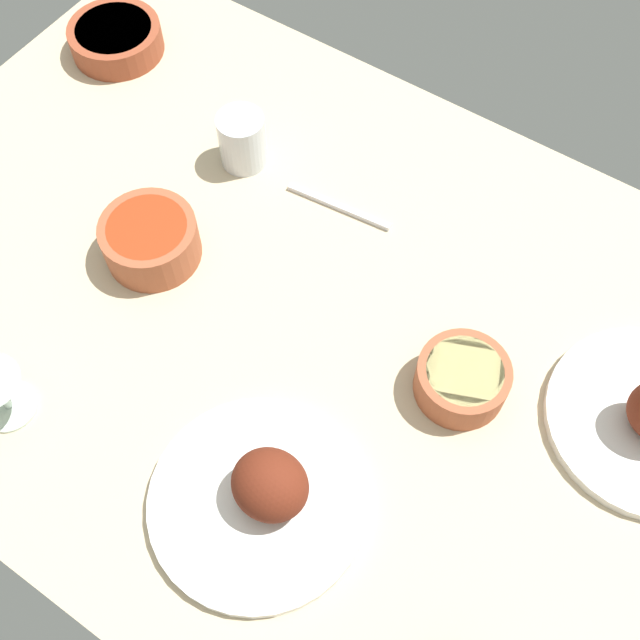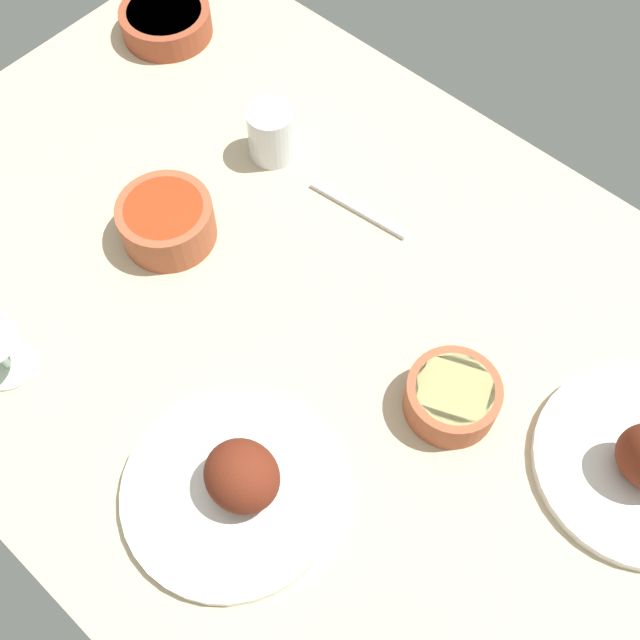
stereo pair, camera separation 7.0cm
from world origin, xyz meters
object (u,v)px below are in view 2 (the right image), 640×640
(bowl_potatoes, at_px, (452,397))
(bowl_sauce, at_px, (167,220))
(bowl_pasta, at_px, (166,20))
(water_tumbler, at_px, (271,133))
(fork_loose, at_px, (358,210))
(plate_center_main, at_px, (234,486))

(bowl_potatoes, relative_size, bowl_sauce, 0.88)
(bowl_potatoes, bearing_deg, bowl_pasta, 163.41)
(bowl_potatoes, distance_m, water_tumbler, 0.47)
(fork_loose, bearing_deg, bowl_pasta, -14.75)
(plate_center_main, distance_m, fork_loose, 0.44)
(bowl_potatoes, xyz_separation_m, bowl_pasta, (-0.76, 0.23, -0.00))
(bowl_sauce, height_order, water_tumbler, water_tumbler)
(bowl_sauce, relative_size, water_tumbler, 1.56)
(bowl_potatoes, bearing_deg, bowl_sauce, -173.22)
(water_tumbler, bearing_deg, fork_loose, 0.59)
(bowl_potatoes, xyz_separation_m, water_tumbler, (-0.45, 0.15, 0.01))
(bowl_pasta, bearing_deg, fork_loose, -8.58)
(bowl_pasta, bearing_deg, water_tumbler, -13.35)
(bowl_sauce, bearing_deg, plate_center_main, -31.29)
(bowl_pasta, xyz_separation_m, fork_loose, (0.48, -0.07, -0.02))
(bowl_pasta, distance_m, fork_loose, 0.48)
(plate_center_main, height_order, bowl_sauce, plate_center_main)
(plate_center_main, relative_size, bowl_potatoes, 2.21)
(water_tumbler, bearing_deg, plate_center_main, -51.16)
(bowl_pasta, relative_size, fork_loose, 0.92)
(bowl_potatoes, distance_m, bowl_sauce, 0.45)
(bowl_pasta, xyz_separation_m, water_tumbler, (0.31, -0.07, 0.02))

